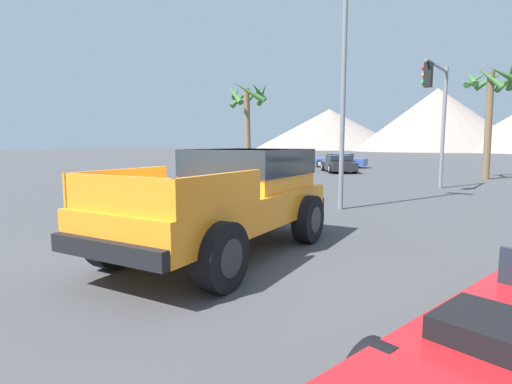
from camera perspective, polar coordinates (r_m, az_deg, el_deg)
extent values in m
plane|color=#424244|center=(6.83, -5.98, -9.80)|extent=(320.00, 320.00, 0.00)
cube|color=orange|center=(7.10, -4.91, -2.45)|extent=(2.66, 5.17, 0.55)
cube|color=orange|center=(7.85, -0.90, 3.33)|extent=(2.11, 2.41, 0.77)
cube|color=#1E2833|center=(7.85, -0.90, 4.35)|extent=(2.16, 2.46, 0.49)
cube|color=orange|center=(6.62, -18.64, 1.05)|extent=(0.36, 1.97, 0.48)
cube|color=orange|center=(5.36, -4.84, 0.11)|extent=(0.36, 1.97, 0.48)
cube|color=orange|center=(5.28, -19.32, -0.36)|extent=(1.90, 0.35, 0.48)
cube|color=black|center=(9.29, 3.87, -1.21)|extent=(1.95, 0.43, 0.24)
cube|color=black|center=(5.28, -20.58, -7.83)|extent=(1.95, 0.43, 0.24)
cylinder|color=black|center=(8.97, -4.81, -2.67)|extent=(0.46, 0.98, 0.95)
cylinder|color=#232326|center=(8.97, -4.81, -2.67)|extent=(0.42, 0.56, 0.52)
cylinder|color=black|center=(8.02, 7.45, -3.84)|extent=(0.46, 0.98, 0.95)
cylinder|color=#232326|center=(8.02, 7.45, -3.84)|extent=(0.42, 0.56, 0.52)
cylinder|color=black|center=(6.71, -19.72, -6.30)|extent=(0.46, 0.98, 0.95)
cylinder|color=#232326|center=(6.71, -19.72, -6.30)|extent=(0.42, 0.56, 0.52)
cylinder|color=black|center=(5.37, -5.00, -9.17)|extent=(0.46, 0.98, 0.95)
cylinder|color=#232326|center=(5.37, -5.00, -9.17)|extent=(0.42, 0.56, 0.52)
cube|color=#232328|center=(28.65, 11.67, 3.72)|extent=(3.96, 4.34, 0.55)
cube|color=#232328|center=(28.53, 11.75, 4.72)|extent=(2.28, 2.31, 0.46)
cube|color=#1E2833|center=(28.53, 11.75, 4.83)|extent=(2.32, 2.36, 0.27)
cylinder|color=black|center=(29.76, 9.56, 3.63)|extent=(0.58, 0.65, 0.66)
cylinder|color=#9E9EA3|center=(29.76, 9.56, 3.63)|extent=(0.41, 0.43, 0.36)
cylinder|color=black|center=(30.11, 12.64, 3.59)|extent=(0.58, 0.65, 0.66)
cylinder|color=#9E9EA3|center=(30.11, 12.64, 3.59)|extent=(0.41, 0.43, 0.36)
cylinder|color=black|center=(27.22, 10.60, 3.31)|extent=(0.58, 0.65, 0.66)
cylinder|color=#9E9EA3|center=(27.22, 10.60, 3.31)|extent=(0.41, 0.43, 0.36)
cylinder|color=black|center=(27.60, 13.94, 3.28)|extent=(0.58, 0.65, 0.66)
cylinder|color=#9E9EA3|center=(27.60, 13.94, 3.28)|extent=(0.41, 0.43, 0.36)
cube|color=#334C9E|center=(34.48, 11.79, 4.24)|extent=(4.67, 2.56, 0.59)
cube|color=#334C9E|center=(34.44, 11.99, 5.07)|extent=(2.11, 1.89, 0.42)
cube|color=#1E2833|center=(34.44, 11.99, 5.15)|extent=(2.15, 1.93, 0.25)
cylinder|color=black|center=(34.06, 9.17, 4.01)|extent=(0.66, 0.33, 0.63)
cylinder|color=#9E9EA3|center=(34.06, 9.17, 4.01)|extent=(0.38, 0.29, 0.35)
cylinder|color=black|center=(35.70, 10.02, 4.12)|extent=(0.66, 0.33, 0.63)
cylinder|color=#9E9EA3|center=(35.70, 10.02, 4.12)|extent=(0.38, 0.29, 0.35)
cylinder|color=black|center=(33.32, 13.67, 3.84)|extent=(0.66, 0.33, 0.63)
cylinder|color=#9E9EA3|center=(33.32, 13.67, 3.84)|extent=(0.38, 0.29, 0.35)
cylinder|color=black|center=(35.00, 14.33, 3.96)|extent=(0.66, 0.33, 0.63)
cylinder|color=#9E9EA3|center=(35.00, 14.33, 3.96)|extent=(0.38, 0.29, 0.35)
cylinder|color=slate|center=(19.53, 25.19, 8.25)|extent=(0.16, 0.16, 5.30)
cylinder|color=slate|center=(18.20, 24.46, 16.05)|extent=(0.11, 3.25, 0.11)
cube|color=black|center=(16.93, 23.39, 15.12)|extent=(0.26, 0.34, 0.90)
sphere|color=red|center=(17.02, 22.93, 16.02)|extent=(0.20, 0.20, 0.20)
sphere|color=orange|center=(16.97, 22.88, 15.12)|extent=(0.20, 0.20, 0.20)
sphere|color=green|center=(16.93, 22.84, 14.22)|extent=(0.20, 0.20, 0.20)
cylinder|color=slate|center=(12.39, 12.47, 17.66)|extent=(0.14, 0.14, 8.62)
cylinder|color=brown|center=(25.44, 30.26, 8.08)|extent=(0.36, 0.96, 5.82)
cone|color=#386B2D|center=(25.98, 32.57, 13.64)|extent=(0.55, 1.54, 1.32)
cone|color=#386B2D|center=(26.65, 32.56, 13.50)|extent=(1.74, 1.72, 1.31)
cone|color=#386B2D|center=(26.78, 30.40, 13.65)|extent=(1.62, 0.80, 1.19)
cone|color=#386B2D|center=(26.46, 28.92, 13.90)|extent=(1.05, 1.84, 1.10)
cone|color=#386B2D|center=(25.75, 28.43, 14.09)|extent=(1.08, 2.01, 1.19)
cone|color=#386B2D|center=(25.14, 30.39, 13.96)|extent=(1.49, 0.42, 1.41)
cone|color=#386B2D|center=(25.37, 31.76, 14.19)|extent=(1.40, 1.32, 0.92)
cylinder|color=brown|center=(25.48, -1.21, 8.52)|extent=(0.36, 0.56, 5.40)
cone|color=#386B2D|center=(25.31, 0.35, 14.13)|extent=(0.42, 1.48, 1.14)
cone|color=#386B2D|center=(26.00, 0.91, 13.81)|extent=(1.59, 1.29, 1.35)
cone|color=#386B2D|center=(26.52, -0.40, 13.66)|extent=(1.56, 0.79, 1.34)
cone|color=#386B2D|center=(26.63, -1.99, 13.48)|extent=(1.11, 1.71, 1.57)
cone|color=#386B2D|center=(25.86, -2.86, 14.02)|extent=(1.12, 1.50, 1.08)
cone|color=#386B2D|center=(25.20, -3.20, 13.89)|extent=(1.92, 1.00, 1.55)
cone|color=#386B2D|center=(24.67, -1.08, 14.18)|extent=(1.82, 1.55, 1.40)
cone|color=gray|center=(151.80, 10.38, 8.79)|extent=(56.09, 56.09, 14.76)
cone|color=gray|center=(122.54, 24.39, 9.37)|extent=(45.28, 45.28, 17.24)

